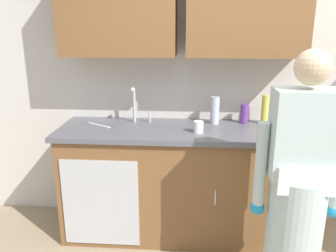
{
  "coord_description": "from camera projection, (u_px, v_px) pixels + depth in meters",
  "views": [
    {
      "loc": [
        -0.45,
        -1.95,
        1.74
      ],
      "look_at": [
        -0.63,
        0.55,
        1.0
      ],
      "focal_mm": 36.66,
      "sensor_mm": 36.0,
      "label": 1
    }
  ],
  "objects": [
    {
      "name": "sink",
      "position": [
        137.0,
        129.0,
        2.8
      ],
      "size": [
        0.5,
        0.36,
        0.35
      ],
      "color": "#B7BABF",
      "rests_on": "counter_cabinet"
    },
    {
      "name": "person_at_sink",
      "position": [
        297.0,
        204.0,
        2.08
      ],
      "size": [
        0.55,
        0.34,
        1.62
      ],
      "color": "white",
      "rests_on": "ground"
    },
    {
      "name": "countertop",
      "position": [
        180.0,
        130.0,
        2.77
      ],
      "size": [
        1.96,
        0.66,
        0.04
      ],
      "primitive_type": "cube",
      "color": "#595960",
      "rests_on": "counter_cabinet"
    },
    {
      "name": "bottle_dish_liquid",
      "position": [
        265.0,
        110.0,
        2.85
      ],
      "size": [
        0.06,
        0.06,
        0.25
      ],
      "primitive_type": "cylinder",
      "color": "#D8D14C",
      "rests_on": "countertop"
    },
    {
      "name": "bottle_soap",
      "position": [
        215.0,
        110.0,
        2.86
      ],
      "size": [
        0.07,
        0.07,
        0.23
      ],
      "primitive_type": "cylinder",
      "color": "silver",
      "rests_on": "countertop"
    },
    {
      "name": "cup_by_sink",
      "position": [
        198.0,
        127.0,
        2.64
      ],
      "size": [
        0.08,
        0.08,
        0.09
      ],
      "primitive_type": "cylinder",
      "color": "white",
      "rests_on": "countertop"
    },
    {
      "name": "bottle_water_tall",
      "position": [
        244.0,
        114.0,
        2.88
      ],
      "size": [
        0.07,
        0.07,
        0.17
      ],
      "primitive_type": "cylinder",
      "color": "#66388C",
      "rests_on": "countertop"
    },
    {
      "name": "kitchen_wall_with_uppers",
      "position": [
        231.0,
        58.0,
        2.87
      ],
      "size": [
        4.8,
        0.44,
        2.7
      ],
      "color": "beige",
      "rests_on": "ground"
    },
    {
      "name": "knife_on_counter",
      "position": [
        99.0,
        125.0,
        2.84
      ],
      "size": [
        0.22,
        0.14,
        0.01
      ],
      "primitive_type": "cube",
      "rotation": [
        0.0,
        0.0,
        2.61
      ],
      "color": "silver",
      "rests_on": "countertop"
    },
    {
      "name": "counter_cabinet",
      "position": [
        179.0,
        183.0,
        2.9
      ],
      "size": [
        1.9,
        0.62,
        0.9
      ],
      "color": "brown",
      "rests_on": "ground"
    }
  ]
}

